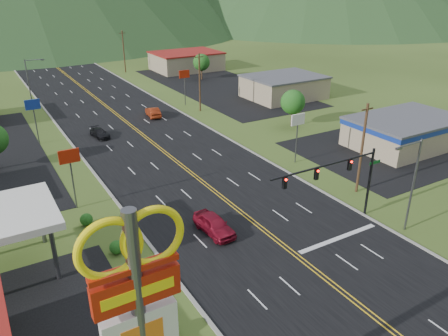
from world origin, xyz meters
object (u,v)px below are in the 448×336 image
pylon_sign (139,312)px  traffic_signal (341,174)px  car_dark_mid (100,133)px  streetlight_east (412,180)px  car_red_near (214,225)px  car_red_far (153,112)px  streetlight_west (30,82)px

pylon_sign → traffic_signal: pylon_sign is taller
car_dark_mid → pylon_sign: bearing=-111.7°
streetlight_east → car_dark_mid: streetlight_east is taller
streetlight_east → car_red_near: (-15.40, 8.57, -4.32)m
car_red_far → traffic_signal: bearing=100.1°
pylon_sign → car_red_far: size_ratio=2.88×
streetlight_west → car_red_far: streetlight_west is taller
pylon_sign → car_dark_mid: 50.13m
car_red_near → car_red_far: (9.15, 37.28, -0.06)m
car_dark_mid → car_red_far: (10.75, 5.76, 0.18)m
car_red_near → car_red_far: bearing=72.1°
pylon_sign → traffic_signal: 26.67m
pylon_sign → car_dark_mid: bearing=76.9°
car_dark_mid → traffic_signal: bearing=-79.8°
pylon_sign → traffic_signal: (23.48, 12.00, -3.97)m
traffic_signal → streetlight_east: (4.70, -4.00, -0.15)m
car_red_far → streetlight_east: bearing=105.8°
traffic_signal → streetlight_west: (-18.16, 56.00, -0.15)m
streetlight_east → streetlight_west: 64.21m
car_red_near → car_dark_mid: bearing=88.8°
car_red_near → pylon_sign: bearing=-131.7°
traffic_signal → streetlight_east: streetlight_east is taller
traffic_signal → car_red_far: size_ratio=2.70×
streetlight_west → car_red_near: 52.14m
car_red_far → streetlight_west: bearing=-32.4°
traffic_signal → car_dark_mid: size_ratio=3.08×
streetlight_east → streetlight_west: same height
car_red_near → streetlight_east: bearing=-33.2°
streetlight_west → car_dark_mid: size_ratio=2.12×
traffic_signal → streetlight_east: 6.17m
streetlight_west → car_red_near: bearing=-81.7°
streetlight_west → car_dark_mid: (5.87, -19.91, -4.56)m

